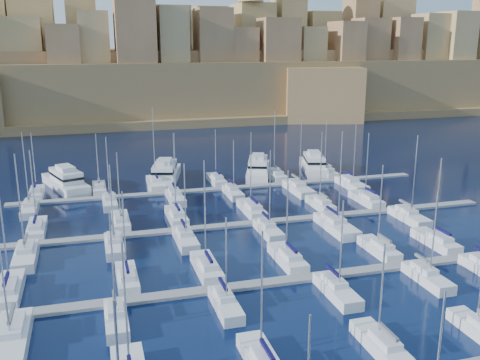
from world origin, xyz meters
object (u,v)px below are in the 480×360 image
object	(u,v)px
sailboat_4	(479,329)
motor_yacht_b	(165,174)
motor_yacht_a	(66,181)
motor_yacht_d	(314,165)
motor_yacht_c	(258,168)

from	to	relation	value
sailboat_4	motor_yacht_b	world-z (taller)	sailboat_4
motor_yacht_a	sailboat_4	bearing A→B (deg)	-59.02
motor_yacht_b	motor_yacht_d	size ratio (longest dim) A/B	1.12
sailboat_4	motor_yacht_b	bearing A→B (deg)	107.22
motor_yacht_d	sailboat_4	bearing A→B (deg)	-99.86
motor_yacht_c	motor_yacht_a	bearing A→B (deg)	179.58
motor_yacht_a	motor_yacht_b	world-z (taller)	same
motor_yacht_a	motor_yacht_d	xyz separation A→B (m)	(54.64, -0.46, 0.00)
motor_yacht_a	motor_yacht_d	world-z (taller)	same
motor_yacht_a	motor_yacht_b	xyz separation A→B (m)	(20.40, 0.41, 0.00)
sailboat_4	motor_yacht_d	world-z (taller)	sailboat_4
sailboat_4	motor_yacht_c	xyz separation A→B (m)	(-1.24, 70.37, 1.00)
motor_yacht_d	motor_yacht_b	bearing A→B (deg)	178.55
sailboat_4	motor_yacht_a	size ratio (longest dim) A/B	0.75
sailboat_4	motor_yacht_a	bearing A→B (deg)	120.98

